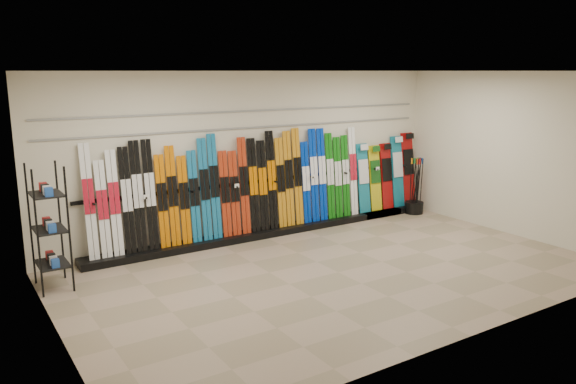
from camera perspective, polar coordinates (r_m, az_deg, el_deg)
floor at (r=8.65m, az=5.12°, el=-8.12°), size 8.00×8.00×0.00m
back_wall at (r=10.31m, az=-3.27°, el=3.83°), size 8.00×0.00×8.00m
left_wall at (r=6.64m, az=-23.08°, el=-1.85°), size 0.00×5.00×5.00m
right_wall at (r=11.15m, az=21.79°, el=3.61°), size 0.00×5.00×5.00m
ceiling at (r=8.12m, az=5.53°, el=12.16°), size 8.00×8.00×0.00m
ski_rack_base at (r=10.54m, az=-1.52°, el=-3.98°), size 8.00×0.40×0.12m
skis at (r=10.04m, az=-4.92°, el=0.49°), size 5.38×0.22×1.83m
snowboards at (r=12.14m, az=10.10°, el=1.80°), size 1.58×0.24×1.57m
accessory_rack at (r=8.45m, az=-23.09°, el=-3.32°), size 0.40×0.60×1.76m
pole_bin at (r=12.36m, az=12.68°, el=-1.54°), size 0.39×0.39×0.25m
ski_poles at (r=12.24m, az=12.92°, el=0.64°), size 0.29×0.25×1.18m
slatwall_rail_0 at (r=10.23m, az=-3.25°, el=6.59°), size 7.60×0.02×0.03m
slatwall_rail_1 at (r=10.21m, az=-3.27°, el=8.26°), size 7.60×0.02×0.03m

